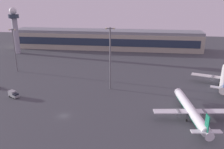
% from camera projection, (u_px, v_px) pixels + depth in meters
% --- Properties ---
extents(ground_plane, '(416.00, 416.00, 0.00)m').
position_uv_depth(ground_plane, '(64.00, 116.00, 96.26)').
color(ground_plane, '#424449').
extents(terminal_building, '(163.96, 22.40, 16.40)m').
position_uv_depth(terminal_building, '(106.00, 40.00, 213.70)').
color(terminal_building, '#B2AD99').
rests_on(terminal_building, ground).
extents(control_tower, '(8.00, 8.00, 36.68)m').
position_uv_depth(control_tower, '(15.00, 27.00, 192.08)').
color(control_tower, '#A8A8B2').
rests_on(control_tower, ground).
extents(airplane_taxiway_distant, '(29.22, 37.41, 9.61)m').
position_uv_depth(airplane_taxiway_distant, '(191.00, 111.00, 92.72)').
color(airplane_taxiway_distant, white).
rests_on(airplane_taxiway_distant, ground).
extents(catering_truck, '(6.08, 4.81, 3.05)m').
position_uv_depth(catering_truck, '(13.00, 94.00, 113.20)').
color(catering_truck, gray).
rests_on(catering_truck, ground).
extents(apron_light_central, '(4.80, 0.90, 26.62)m').
position_uv_depth(apron_light_central, '(14.00, 48.00, 147.37)').
color(apron_light_central, slate).
rests_on(apron_light_central, ground).
extents(apron_light_west, '(4.80, 0.90, 31.34)m').
position_uv_depth(apron_light_west, '(110.00, 56.00, 118.26)').
color(apron_light_west, slate).
rests_on(apron_light_west, ground).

